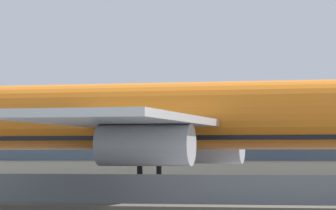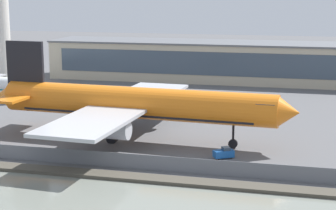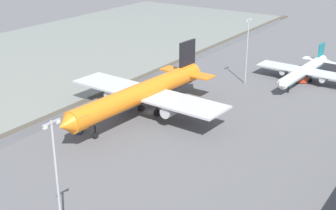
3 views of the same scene
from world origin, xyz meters
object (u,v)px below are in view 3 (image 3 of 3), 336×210
(baggage_tug, at_px, (79,129))
(passenger_jet_white_teal, at_px, (304,71))
(cargo_jet_orange, at_px, (142,94))
(ops_van, at_px, (298,79))
(apron_light_mast_apron_west, at_px, (247,48))
(apron_light_mast_apron_east, at_px, (58,187))

(baggage_tug, bearing_deg, passenger_jet_white_teal, 154.14)
(cargo_jet_orange, height_order, baggage_tug, cargo_jet_orange)
(ops_van, relative_size, apron_light_mast_apron_west, 0.26)
(cargo_jet_orange, bearing_deg, apron_light_mast_apron_west, 164.49)
(cargo_jet_orange, height_order, apron_light_mast_apron_west, apron_light_mast_apron_west)
(baggage_tug, bearing_deg, cargo_jet_orange, 157.91)
(ops_van, distance_m, apron_light_mast_apron_east, 107.66)
(cargo_jet_orange, distance_m, passenger_jet_white_teal, 60.11)
(passenger_jet_white_teal, height_order, apron_light_mast_apron_east, apron_light_mast_apron_east)
(cargo_jet_orange, relative_size, baggage_tug, 15.97)
(passenger_jet_white_teal, height_order, baggage_tug, passenger_jet_white_teal)
(passenger_jet_white_teal, xyz_separation_m, apron_light_mast_apron_east, (108.16, -2.01, 9.29))
(cargo_jet_orange, height_order, apron_light_mast_apron_east, apron_light_mast_apron_east)
(passenger_jet_white_teal, distance_m, baggage_tug, 79.06)
(cargo_jet_orange, xyz_separation_m, passenger_jet_white_teal, (-53.49, 27.31, -2.52))
(cargo_jet_orange, xyz_separation_m, ops_van, (-52.31, 25.94, -5.33))
(cargo_jet_orange, xyz_separation_m, apron_light_mast_apron_west, (-41.50, 11.52, 5.54))
(cargo_jet_orange, relative_size, apron_light_mast_apron_west, 2.62)
(apron_light_mast_apron_west, bearing_deg, ops_van, 126.84)
(passenger_jet_white_teal, xyz_separation_m, apron_light_mast_apron_west, (11.99, -15.80, 8.06))
(baggage_tug, bearing_deg, ops_van, 154.67)
(apron_light_mast_apron_west, bearing_deg, cargo_jet_orange, -15.51)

